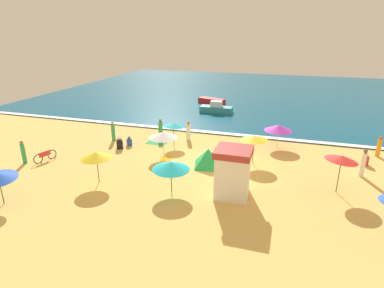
{
  "coord_description": "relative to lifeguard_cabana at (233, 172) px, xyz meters",
  "views": [
    {
      "loc": [
        4.94,
        -20.91,
        9.07
      ],
      "look_at": [
        -1.89,
        0.82,
        0.8
      ],
      "focal_mm": 29.32,
      "sensor_mm": 36.0,
      "label": 1
    }
  ],
  "objects": [
    {
      "name": "beachgoer_6",
      "position": [
        7.68,
        5.08,
        -0.56
      ],
      "size": [
        0.38,
        0.38,
        1.89
      ],
      "color": "white",
      "rests_on": "ground_plane"
    },
    {
      "name": "beachgoer_2",
      "position": [
        -11.66,
        6.5,
        -0.66
      ],
      "size": [
        0.42,
        0.42,
        1.71
      ],
      "color": "green",
      "rests_on": "ground_plane"
    },
    {
      "name": "beach_umbrella_1",
      "position": [
        0.56,
        5.22,
        0.41
      ],
      "size": [
        2.6,
        2.6,
        2.07
      ],
      "color": "#4C3823",
      "rests_on": "ground_plane"
    },
    {
      "name": "lifeguard_cabana",
      "position": [
        0.0,
        0.0,
        0.0
      ],
      "size": [
        2.02,
        2.01,
        2.9
      ],
      "color": "white",
      "rests_on": "ground_plane"
    },
    {
      "name": "beach_tent",
      "position": [
        -2.38,
        3.63,
        -0.82
      ],
      "size": [
        2.66,
        2.62,
        1.32
      ],
      "color": "green",
      "rests_on": "ground_plane"
    },
    {
      "name": "beachgoer_4",
      "position": [
        -9.76,
        5.8,
        -1.15
      ],
      "size": [
        0.56,
        0.56,
        0.78
      ],
      "color": "blue",
      "rests_on": "ground_plane"
    },
    {
      "name": "beach_umbrella_2",
      "position": [
        5.87,
        2.24,
        0.7
      ],
      "size": [
        2.5,
        2.49,
        2.43
      ],
      "color": "#4C3823",
      "rests_on": "ground_plane"
    },
    {
      "name": "beachgoer_1",
      "position": [
        -7.94,
        8.23,
        -0.64
      ],
      "size": [
        0.52,
        0.52,
        1.79
      ],
      "color": "green",
      "rests_on": "ground_plane"
    },
    {
      "name": "beach_umbrella_0",
      "position": [
        -6.23,
        7.01,
        0.28
      ],
      "size": [
        2.22,
        2.21,
        1.99
      ],
      "color": "#4C3823",
      "rests_on": "ground_plane"
    },
    {
      "name": "parked_bicycle",
      "position": [
        -14.07,
        0.95,
        -1.1
      ],
      "size": [
        0.58,
        1.76,
        0.76
      ],
      "color": "black",
      "rests_on": "ground_plane"
    },
    {
      "name": "wave_breaker_foam",
      "position": [
        -2.29,
        11.05,
        -1.37
      ],
      "size": [
        57.0,
        0.7,
        0.01
      ],
      "primitive_type": "cube",
      "color": "white",
      "rests_on": "ocean_water"
    },
    {
      "name": "ground_plane",
      "position": [
        -2.29,
        4.75,
        -1.48
      ],
      "size": [
        60.0,
        60.0,
        0.0
      ],
      "primitive_type": "plane",
      "color": "#EDBC60"
    },
    {
      "name": "beach_umbrella_4",
      "position": [
        -3.51,
        -0.63,
        0.2
      ],
      "size": [
        3.12,
        3.12,
        1.94
      ],
      "color": "#4C3823",
      "rests_on": "ground_plane"
    },
    {
      "name": "beachgoer_0",
      "position": [
        -10.14,
        4.89,
        -1.06
      ],
      "size": [
        0.65,
        0.65,
        0.98
      ],
      "color": "black",
      "rests_on": "ground_plane"
    },
    {
      "name": "beach_towel_0",
      "position": [
        -5.7,
        3.81,
        -1.47
      ],
      "size": [
        1.25,
        1.65,
        0.01
      ],
      "color": "orange",
      "rests_on": "ground_plane"
    },
    {
      "name": "beach_umbrella_3",
      "position": [
        -8.37,
        -0.84,
        0.35
      ],
      "size": [
        2.67,
        2.67,
        2.05
      ],
      "color": "#4C3823",
      "rests_on": "ground_plane"
    },
    {
      "name": "beach_umbrella_7",
      "position": [
        2.05,
        9.06,
        0.19
      ],
      "size": [
        3.12,
        3.12,
        1.92
      ],
      "color": "silver",
      "rests_on": "ground_plane"
    },
    {
      "name": "ocean_water",
      "position": [
        -2.29,
        32.75,
        -1.43
      ],
      "size": [
        60.0,
        44.0,
        0.1
      ],
      "primitive_type": "cube",
      "color": "#0F567A",
      "rests_on": "ground_plane"
    },
    {
      "name": "beachgoer_8",
      "position": [
        8.31,
        7.19,
        -1.11
      ],
      "size": [
        0.44,
        0.44,
        0.85
      ],
      "color": "red",
      "rests_on": "ground_plane"
    },
    {
      "name": "beachgoer_7",
      "position": [
        9.51,
        9.31,
        -0.69
      ],
      "size": [
        0.35,
        0.35,
        1.62
      ],
      "color": "orange",
      "rests_on": "ground_plane"
    },
    {
      "name": "beach_umbrella_9",
      "position": [
        -6.06,
        4.36,
        0.26
      ],
      "size": [
        2.82,
        2.82,
        1.98
      ],
      "color": "silver",
      "rests_on": "ground_plane"
    },
    {
      "name": "small_boat_1",
      "position": [
        -6.97,
        23.01,
        -1.04
      ],
      "size": [
        3.72,
        2.29,
        0.67
      ],
      "color": "red",
      "rests_on": "ocean_water"
    },
    {
      "name": "beach_towel_1",
      "position": [
        -7.82,
        6.95,
        -1.47
      ],
      "size": [
        1.8,
        0.99,
        0.01
      ],
      "color": "green",
      "rests_on": "ground_plane"
    },
    {
      "name": "beachgoer_5",
      "position": [
        -5.47,
        8.6,
        -0.7
      ],
      "size": [
        0.53,
        0.53,
        1.66
      ],
      "color": "white",
      "rests_on": "ground_plane"
    },
    {
      "name": "beachgoer_3",
      "position": [
        -15.18,
        0.14,
        -0.65
      ],
      "size": [
        0.36,
        0.36,
        1.71
      ],
      "color": "green",
      "rests_on": "ground_plane"
    },
    {
      "name": "small_boat_0",
      "position": [
        -5.33,
        18.58,
        -0.93
      ],
      "size": [
        3.69,
        1.39,
        1.31
      ],
      "color": "teal",
      "rests_on": "ocean_water"
    }
  ]
}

